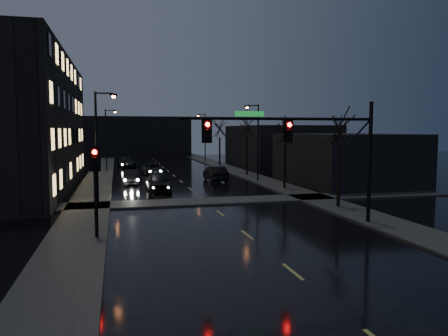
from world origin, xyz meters
TOP-DOWN VIEW (x-y plane):
  - ground at (0.00, 0.00)m, footprint 160.00×160.00m
  - sidewalk_left at (-8.50, 35.00)m, footprint 3.00×140.00m
  - sidewalk_right at (8.50, 35.00)m, footprint 3.00×140.00m
  - sidewalk_cross at (0.00, 18.50)m, footprint 40.00×3.00m
  - apartment_block at (-16.50, 30.00)m, footprint 12.00×30.00m
  - commercial_right_near at (15.50, 26.00)m, footprint 10.00×14.00m
  - commercial_right_far at (17.00, 48.00)m, footprint 12.00×18.00m
  - far_block at (-3.00, 78.00)m, footprint 22.00×10.00m
  - signal_mast at (3.85, 9.00)m, footprint 11.11×0.41m
  - signal_pole_left at (-7.50, 8.99)m, footprint 0.35×0.41m
  - tree_near at (8.40, 14.00)m, footprint 3.52×3.52m
  - tree_mid_a at (8.40, 24.00)m, footprint 3.30×3.30m
  - tree_mid_b at (8.40, 36.00)m, footprint 3.74×3.74m
  - tree_far at (8.40, 50.00)m, footprint 3.43×3.43m
  - streetlight_l_near at (-7.58, 18.00)m, footprint 1.53×0.28m
  - streetlight_l_far at (-7.58, 45.00)m, footprint 1.53×0.28m
  - streetlight_r_mid at (7.58, 30.00)m, footprint 1.53×0.28m
  - streetlight_r_far at (7.58, 58.00)m, footprint 1.53×0.28m
  - oncoming_car_a at (-2.98, 25.02)m, footprint 2.12×5.05m
  - oncoming_car_b at (-5.18, 31.01)m, footprint 1.55×4.24m
  - oncoming_car_c at (-2.23, 39.33)m, footprint 2.89×5.15m
  - oncoming_car_d at (-5.20, 50.46)m, footprint 2.78×5.39m
  - lead_car at (3.54, 31.24)m, footprint 1.78×4.85m

SIDE VIEW (x-z plane):
  - ground at x=0.00m, z-range 0.00..0.00m
  - sidewalk_left at x=-8.50m, z-range 0.00..0.12m
  - sidewalk_right at x=8.50m, z-range 0.00..0.12m
  - sidewalk_cross at x=0.00m, z-range 0.00..0.12m
  - oncoming_car_c at x=-2.23m, z-range 0.00..1.36m
  - oncoming_car_b at x=-5.18m, z-range 0.00..1.39m
  - oncoming_car_d at x=-5.20m, z-range 0.00..1.49m
  - lead_car at x=3.54m, z-range 0.00..1.59m
  - oncoming_car_a at x=-2.98m, z-range 0.00..1.71m
  - commercial_right_near at x=15.50m, z-range 0.00..5.00m
  - commercial_right_far at x=17.00m, z-range 0.00..6.00m
  - signal_pole_left at x=-7.50m, z-range 0.75..5.27m
  - far_block at x=-3.00m, z-range 0.00..8.00m
  - streetlight_l_near at x=-7.58m, z-range 0.77..8.77m
  - streetlight_l_far at x=-7.58m, z-range 0.77..8.77m
  - streetlight_r_mid at x=7.58m, z-range 0.77..8.77m
  - streetlight_r_far at x=7.58m, z-range 0.77..8.77m
  - signal_mast at x=3.85m, z-range 1.37..8.37m
  - tree_mid_a at x=8.40m, z-range 2.04..9.61m
  - apartment_block at x=-16.50m, z-range 0.00..12.00m
  - tree_far at x=8.40m, z-range 2.12..10.00m
  - tree_near at x=8.40m, z-range 2.18..10.26m
  - tree_mid_b at x=8.40m, z-range 2.32..10.90m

